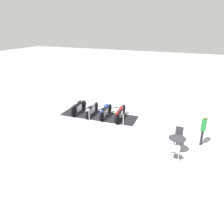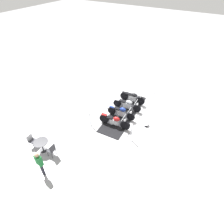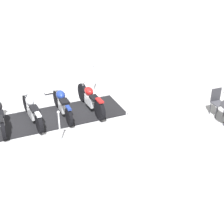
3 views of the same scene
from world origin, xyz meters
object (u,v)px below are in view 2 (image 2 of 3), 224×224
motorcycle_black (133,97)px  info_placard (147,125)px  cafe_chair_near_table (52,150)px  bystander_person (39,162)px  stanchion_left_front (90,121)px  stanchion_left_mid (106,104)px  stanchion_right_rear (153,100)px  cafe_chair_across_table (32,140)px  motorcycle_chrome (127,105)px  cafe_table (41,144)px  motorcycle_maroon (115,121)px  stanchion_right_front (131,136)px  motorcycle_navy (122,112)px

motorcycle_black → info_placard: (-2.08, 2.00, -0.44)m
cafe_chair_near_table → bystander_person: (-0.42, 1.16, 0.47)m
stanchion_left_front → stanchion_left_mid: stanchion_left_mid is taller
stanchion_right_rear → cafe_chair_near_table: bearing=68.6°
stanchion_left_mid → cafe_chair_across_table: 5.97m
motorcycle_chrome → cafe_table: bearing=-119.1°
stanchion_right_rear → cafe_chair_across_table: stanchion_right_rear is taller
motorcycle_maroon → stanchion_right_front: stanchion_right_front is taller
cafe_chair_near_table → stanchion_right_rear: bearing=-112.5°
cafe_chair_near_table → stanchion_right_front: bearing=-135.5°
cafe_chair_near_table → cafe_chair_across_table: size_ratio=1.11×
motorcycle_navy → info_placard: motorcycle_navy is taller
stanchion_left_mid → info_placard: (-3.57, 0.32, -0.27)m
stanchion_left_front → stanchion_right_front: bearing=-176.8°
motorcycle_navy → motorcycle_black: motorcycle_black is taller
motorcycle_black → stanchion_left_mid: stanchion_left_mid is taller
cafe_chair_across_table → bystander_person: size_ratio=0.51×
bystander_person → stanchion_left_mid: bearing=7.5°
motorcycle_chrome → info_placard: bearing=-31.6°
bystander_person → cafe_chair_across_table: bearing=67.8°
stanchion_left_mid → bystander_person: size_ratio=0.63×
stanchion_left_mid → cafe_chair_across_table: size_ratio=1.24×
cafe_chair_across_table → stanchion_right_front: bearing=31.6°
motorcycle_maroon → stanchion_left_mid: (1.66, -1.50, -0.14)m
motorcycle_navy → motorcycle_maroon: bearing=-91.0°
motorcycle_chrome → info_placard: (-2.02, 0.94, -0.41)m
motorcycle_black → bystander_person: bearing=-100.7°
stanchion_right_front → cafe_chair_near_table: size_ratio=1.17×
motorcycle_black → cafe_chair_near_table: 7.48m
stanchion_left_front → bystander_person: (-0.09, 4.48, 0.66)m
motorcycle_chrome → motorcycle_black: bearing=86.7°
motorcycle_maroon → cafe_chair_near_table: motorcycle_maroon is taller
cafe_chair_across_table → stanchion_left_mid: bearing=68.5°
motorcycle_navy → stanchion_left_front: stanchion_left_front is taller
stanchion_right_front → cafe_table: size_ratio=1.34×
stanchion_left_front → cafe_chair_near_table: bearing=84.4°
motorcycle_maroon → info_placard: 2.28m
motorcycle_maroon → cafe_chair_across_table: bearing=-135.6°
cafe_chair_across_table → stanchion_left_front: bearing=56.3°
motorcycle_black → motorcycle_navy: bearing=-88.7°
stanchion_right_front → stanchion_left_front: size_ratio=1.08×
stanchion_left_front → info_placard: 3.97m
cafe_chair_across_table → bystander_person: (-2.06, 1.09, 0.51)m
cafe_chair_near_table → bystander_person: 1.32m
info_placard → motorcycle_maroon: bearing=-61.5°
motorcycle_chrome → motorcycle_navy: bearing=-93.0°
stanchion_right_front → cafe_table: 5.51m
stanchion_left_mid → info_placard: 3.60m
motorcycle_black → cafe_chair_near_table: bearing=-105.2°
stanchion_right_front → cafe_table: (4.24, 3.52, 0.18)m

